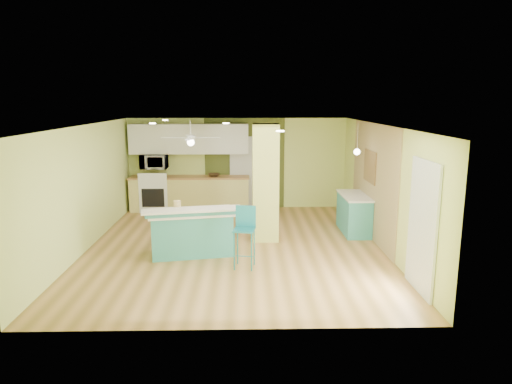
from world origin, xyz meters
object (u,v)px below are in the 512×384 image
at_px(bar_stool, 245,227).
at_px(fruit_bowl, 214,175).
at_px(peninsula, 192,231).
at_px(canister, 177,205).
at_px(side_counter, 354,213).

height_order(bar_stool, fruit_bowl, bar_stool).
bearing_deg(peninsula, canister, 135.81).
bearing_deg(side_counter, peninsula, -157.98).
bearing_deg(side_counter, fruit_bowl, 146.75).
bearing_deg(canister, side_counter, 17.73).
distance_m(bar_stool, canister, 1.64).
bearing_deg(fruit_bowl, side_counter, -33.25).
distance_m(peninsula, fruit_bowl, 3.66).
relative_size(fruit_bowl, canister, 1.96).
xyz_separation_m(peninsula, canister, (-0.30, 0.20, 0.49)).
height_order(bar_stool, canister, bar_stool).
xyz_separation_m(bar_stool, fruit_bowl, (-0.85, 4.33, 0.23)).
bearing_deg(fruit_bowl, bar_stool, -78.94).
bearing_deg(peninsula, side_counter, 11.74).
distance_m(side_counter, canister, 4.06).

